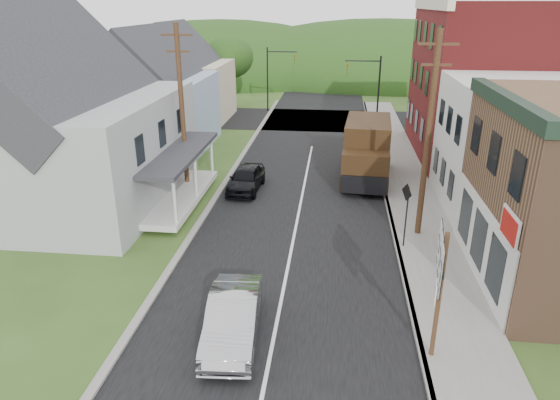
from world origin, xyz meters
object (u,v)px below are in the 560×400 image
(silver_sedan, at_px, (233,318))
(route_sign_cluster, at_px, (439,278))
(dark_sedan, at_px, (246,179))
(warning_sign, at_px, (407,207))
(delivery_van, at_px, (367,151))

(silver_sedan, bearing_deg, route_sign_cluster, -7.24)
(route_sign_cluster, bearing_deg, silver_sedan, -174.22)
(dark_sedan, xyz_separation_m, route_sign_cluster, (7.96, -13.50, 2.05))
(dark_sedan, relative_size, route_sign_cluster, 1.02)
(warning_sign, bearing_deg, silver_sedan, -154.72)
(silver_sedan, distance_m, delivery_van, 16.49)
(silver_sedan, height_order, dark_sedan, silver_sedan)
(delivery_van, xyz_separation_m, route_sign_cluster, (1.20, -16.03, 0.97))
(route_sign_cluster, distance_m, warning_sign, 7.21)
(dark_sedan, relative_size, warning_sign, 1.43)
(warning_sign, bearing_deg, route_sign_cluster, -113.58)
(delivery_van, distance_m, warning_sign, 8.95)
(silver_sedan, bearing_deg, dark_sedan, 93.90)
(silver_sedan, height_order, warning_sign, warning_sign)
(dark_sedan, distance_m, warning_sign, 10.27)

